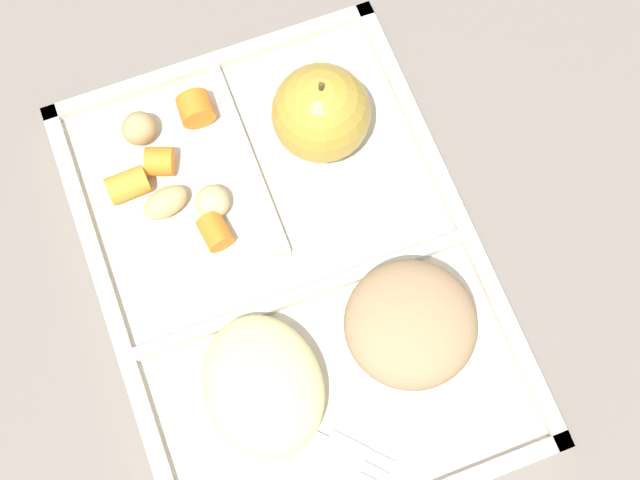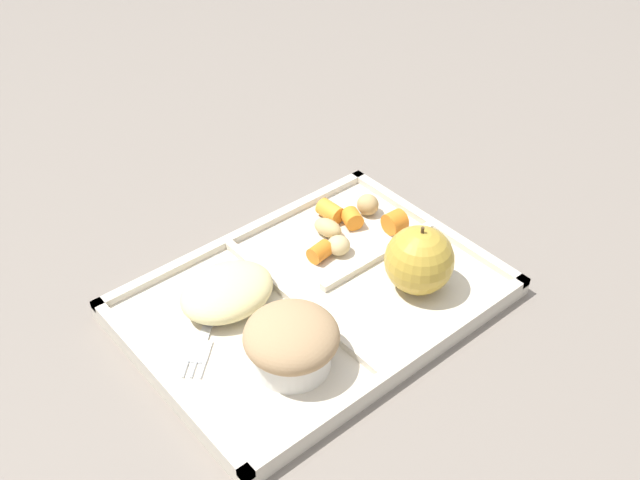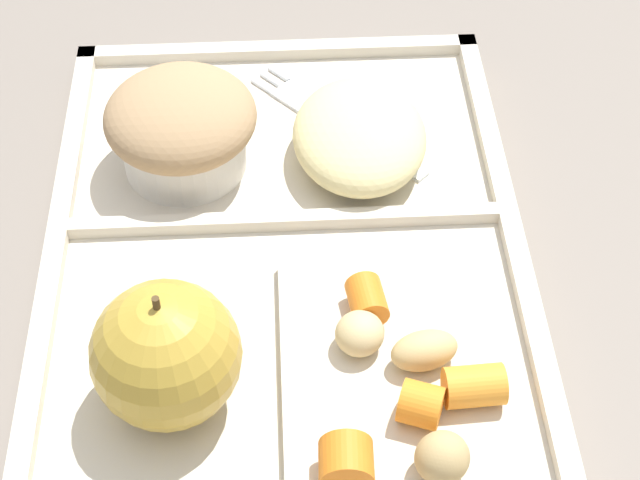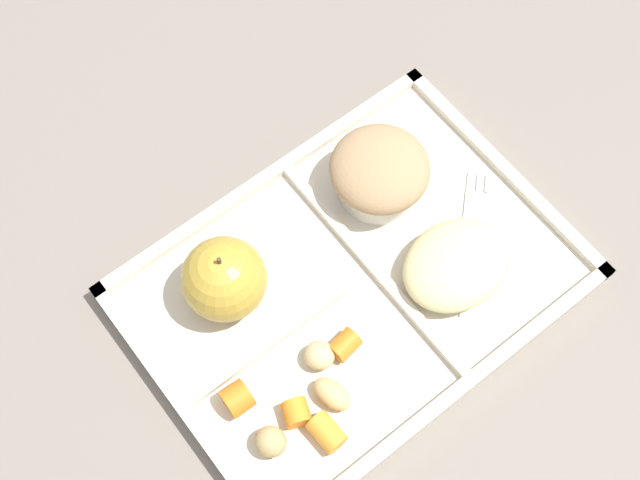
# 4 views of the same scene
# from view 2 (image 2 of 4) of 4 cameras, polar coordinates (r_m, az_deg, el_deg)

# --- Properties ---
(ground) EXTENTS (6.00, 6.00, 0.00)m
(ground) POSITION_cam_2_polar(r_m,az_deg,el_deg) (0.81, -0.46, -4.99)
(ground) COLOR slate
(lunch_tray) EXTENTS (0.38, 0.28, 0.02)m
(lunch_tray) POSITION_cam_2_polar(r_m,az_deg,el_deg) (0.80, -0.43, -4.57)
(lunch_tray) COLOR beige
(lunch_tray) RESTS_ON ground
(green_apple) EXTENTS (0.07, 0.07, 0.08)m
(green_apple) POSITION_cam_2_polar(r_m,az_deg,el_deg) (0.79, 7.59, -1.53)
(green_apple) COLOR #B79333
(green_apple) RESTS_ON lunch_tray
(bran_muffin) EXTENTS (0.09, 0.09, 0.06)m
(bran_muffin) POSITION_cam_2_polar(r_m,az_deg,el_deg) (0.71, -2.20, -7.78)
(bran_muffin) COLOR silver
(bran_muffin) RESTS_ON lunch_tray
(carrot_slice_large) EXTENTS (0.03, 0.03, 0.02)m
(carrot_slice_large) POSITION_cam_2_polar(r_m,az_deg,el_deg) (0.89, 2.47, 1.66)
(carrot_slice_large) COLOR orange
(carrot_slice_large) RESTS_ON lunch_tray
(carrot_slice_small) EXTENTS (0.03, 0.02, 0.02)m
(carrot_slice_small) POSITION_cam_2_polar(r_m,az_deg,el_deg) (0.84, -0.02, -0.91)
(carrot_slice_small) COLOR orange
(carrot_slice_small) RESTS_ON lunch_tray
(carrot_slice_near_corner) EXTENTS (0.02, 0.03, 0.03)m
(carrot_slice_near_corner) POSITION_cam_2_polar(r_m,az_deg,el_deg) (0.88, 5.73, 1.38)
(carrot_slice_near_corner) COLOR orange
(carrot_slice_near_corner) RESTS_ON lunch_tray
(carrot_slice_edge) EXTENTS (0.02, 0.03, 0.02)m
(carrot_slice_edge) POSITION_cam_2_polar(r_m,az_deg,el_deg) (0.90, 0.80, 2.23)
(carrot_slice_edge) COLOR orange
(carrot_slice_edge) RESTS_ON lunch_tray
(potato_chunk_wedge) EXTENTS (0.03, 0.04, 0.02)m
(potato_chunk_wedge) POSITION_cam_2_polar(r_m,az_deg,el_deg) (0.87, 0.60, 0.93)
(potato_chunk_wedge) COLOR tan
(potato_chunk_wedge) RESTS_ON lunch_tray
(potato_chunk_corner) EXTENTS (0.03, 0.03, 0.03)m
(potato_chunk_corner) POSITION_cam_2_polar(r_m,az_deg,el_deg) (0.91, 3.67, 2.72)
(potato_chunk_corner) COLOR tan
(potato_chunk_corner) RESTS_ON lunch_tray
(potato_chunk_golden) EXTENTS (0.04, 0.04, 0.02)m
(potato_chunk_golden) POSITION_cam_2_polar(r_m,az_deg,el_deg) (0.85, 1.42, -0.41)
(potato_chunk_golden) COLOR tan
(potato_chunk_golden) RESTS_ON lunch_tray
(egg_noodle_pile) EXTENTS (0.10, 0.08, 0.04)m
(egg_noodle_pile) POSITION_cam_2_polar(r_m,az_deg,el_deg) (0.78, -7.12, -3.93)
(egg_noodle_pile) COLOR beige
(egg_noodle_pile) RESTS_ON lunch_tray
(meatball_front) EXTENTS (0.03, 0.03, 0.03)m
(meatball_front) POSITION_cam_2_polar(r_m,az_deg,el_deg) (0.78, -6.74, -4.31)
(meatball_front) COLOR brown
(meatball_front) RESTS_ON lunch_tray
(meatball_back) EXTENTS (0.03, 0.03, 0.03)m
(meatball_back) POSITION_cam_2_polar(r_m,az_deg,el_deg) (0.80, -7.34, -3.55)
(meatball_back) COLOR #755B4C
(meatball_back) RESTS_ON lunch_tray
(meatball_side) EXTENTS (0.03, 0.03, 0.03)m
(meatball_side) POSITION_cam_2_polar(r_m,az_deg,el_deg) (0.77, -8.30, -5.33)
(meatball_side) COLOR brown
(meatball_side) RESTS_ON lunch_tray
(meatball_center) EXTENTS (0.03, 0.03, 0.03)m
(meatball_center) POSITION_cam_2_polar(r_m,az_deg,el_deg) (0.78, -9.04, -4.53)
(meatball_center) COLOR brown
(meatball_center) RESTS_ON lunch_tray
(plastic_fork) EXTENTS (0.12, 0.11, 0.00)m
(plastic_fork) POSITION_cam_2_polar(r_m,az_deg,el_deg) (0.77, -8.67, -6.79)
(plastic_fork) COLOR silver
(plastic_fork) RESTS_ON lunch_tray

